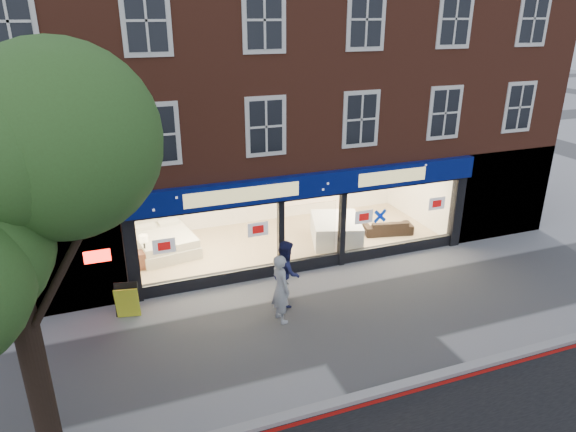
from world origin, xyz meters
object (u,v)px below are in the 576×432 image
pedestrian_grey (281,288)px  mattress_stack (336,230)px  pedestrian_blue (286,272)px  sofa (388,227)px  a_board (127,301)px  display_bed (163,241)px

pedestrian_grey → mattress_stack: bearing=-50.4°
mattress_stack → pedestrian_blue: (-3.06, -3.15, 0.44)m
sofa → a_board: size_ratio=1.84×
pedestrian_blue → pedestrian_grey: bearing=165.8°
sofa → pedestrian_grey: size_ratio=0.93×
sofa → pedestrian_blue: (-5.16, -3.07, 0.59)m
sofa → pedestrian_blue: bearing=43.0°
display_bed → mattress_stack: size_ratio=1.05×
mattress_stack → pedestrian_grey: bearing=-131.4°
display_bed → mattress_stack: 6.07m
display_bed → a_board: bearing=-120.9°
sofa → a_board: a_board is taller
a_board → display_bed: bearing=79.8°
a_board → pedestrian_blue: 4.43m
pedestrian_grey → pedestrian_blue: 0.97m
a_board → pedestrian_grey: 4.22m
display_bed → pedestrian_grey: (2.40, -5.33, 0.50)m
mattress_stack → sofa: mattress_stack is taller
pedestrian_grey → a_board: bearing=58.5°
display_bed → sofa: display_bed is taller
pedestrian_grey → sofa: bearing=-64.1°
mattress_stack → pedestrian_blue: 4.41m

